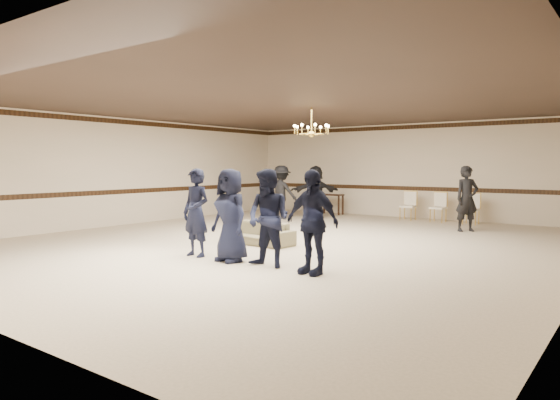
% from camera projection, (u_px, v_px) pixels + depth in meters
% --- Properties ---
extents(room, '(12.01, 14.01, 3.21)m').
position_uv_depth(room, '(288.00, 174.00, 11.64)').
color(room, beige).
rests_on(room, ground).
extents(chair_rail, '(12.00, 0.02, 0.14)m').
position_uv_depth(chair_rail, '(406.00, 188.00, 17.29)').
color(chair_rail, black).
rests_on(chair_rail, wall_back).
extents(crown_molding, '(12.00, 0.02, 0.14)m').
position_uv_depth(crown_molding, '(407.00, 127.00, 17.15)').
color(crown_molding, black).
rests_on(crown_molding, wall_back).
extents(chandelier, '(0.94, 0.94, 0.89)m').
position_uv_depth(chandelier, '(311.00, 121.00, 12.36)').
color(chandelier, gold).
rests_on(chandelier, ceiling).
extents(boy_a, '(0.64, 0.42, 1.73)m').
position_uv_depth(boy_a, '(196.00, 213.00, 9.91)').
color(boy_a, black).
rests_on(boy_a, floor).
extents(boy_b, '(0.93, 0.69, 1.73)m').
position_uv_depth(boy_b, '(230.00, 215.00, 9.38)').
color(boy_b, black).
rests_on(boy_b, floor).
extents(boy_c, '(0.84, 0.66, 1.73)m').
position_uv_depth(boy_c, '(269.00, 218.00, 8.85)').
color(boy_c, black).
rests_on(boy_c, floor).
extents(boy_d, '(1.05, 0.50, 1.73)m').
position_uv_depth(boy_d, '(312.00, 222.00, 8.31)').
color(boy_d, black).
rests_on(boy_d, floor).
extents(settee, '(1.75, 0.79, 0.50)m').
position_uv_depth(settee, '(258.00, 233.00, 11.49)').
color(settee, '#71674B').
rests_on(settee, floor).
extents(adult_left, '(1.20, 0.76, 1.78)m').
position_uv_depth(adult_left, '(281.00, 192.00, 16.95)').
color(adult_left, black).
rests_on(adult_left, floor).
extents(adult_mid, '(1.54, 1.53, 1.78)m').
position_uv_depth(adult_mid, '(315.00, 192.00, 16.98)').
color(adult_mid, black).
rests_on(adult_mid, floor).
extents(adult_right, '(0.75, 0.77, 1.78)m').
position_uv_depth(adult_right, '(467.00, 199.00, 13.64)').
color(adult_right, black).
rests_on(adult_right, floor).
extents(banquet_chair_left, '(0.49, 0.49, 0.93)m').
position_uv_depth(banquet_chair_left, '(408.00, 206.00, 16.44)').
color(banquet_chair_left, '#F1E4CA').
rests_on(banquet_chair_left, floor).
extents(banquet_chair_mid, '(0.49, 0.49, 0.93)m').
position_uv_depth(banquet_chair_mid, '(438.00, 207.00, 15.85)').
color(banquet_chair_mid, '#F1E4CA').
rests_on(banquet_chair_mid, floor).
extents(banquet_chair_right, '(0.46, 0.46, 0.93)m').
position_uv_depth(banquet_chair_right, '(471.00, 209.00, 15.25)').
color(banquet_chair_right, '#F1E4CA').
rests_on(banquet_chair_right, floor).
extents(console_table, '(0.89, 0.39, 0.74)m').
position_uv_depth(console_table, '(331.00, 204.00, 18.38)').
color(console_table, black).
rests_on(console_table, floor).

